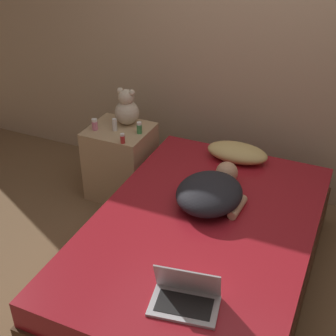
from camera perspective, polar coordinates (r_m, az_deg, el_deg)
name	(u,v)px	position (r m, az deg, el deg)	size (l,w,h in m)	color
ground_plane	(199,281)	(3.31, 3.83, -13.55)	(12.00, 12.00, 0.00)	brown
wall_back	(266,42)	(3.76, 11.88, 14.84)	(8.00, 0.06, 2.60)	tan
bed	(201,254)	(3.14, 3.98, -10.38)	(1.38, 2.08, 0.50)	#4C331E
nightstand	(121,162)	(3.99, -5.76, 0.78)	(0.50, 0.46, 0.62)	tan
pillow	(237,153)	(3.63, 8.43, 1.87)	(0.47, 0.26, 0.13)	tan
person_lying	(211,192)	(3.11, 5.32, -2.87)	(0.46, 0.65, 0.19)	black
laptop	(185,296)	(2.46, 2.14, -15.37)	(0.38, 0.27, 0.22)	silver
teddy_bear	(127,109)	(3.86, -5.05, 7.21)	(0.20, 0.20, 0.31)	beige
bottle_white	(115,125)	(3.79, -6.52, 5.25)	(0.04, 0.04, 0.10)	white
bottle_red	(123,138)	(3.60, -5.56, 3.61)	(0.04, 0.04, 0.08)	#B72D2D
bottle_pink	(95,125)	(3.83, -8.93, 5.26)	(0.05, 0.05, 0.09)	pink
bottle_green	(139,128)	(3.73, -3.52, 4.91)	(0.04, 0.04, 0.10)	#3D8E4C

